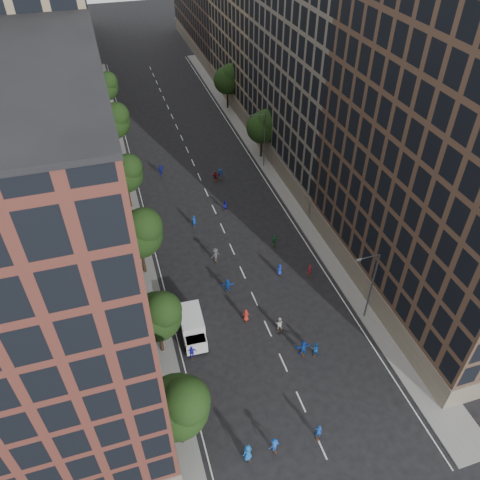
{
  "coord_description": "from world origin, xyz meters",
  "views": [
    {
      "loc": [
        -12.32,
        -16.31,
        39.1
      ],
      "look_at": [
        0.8,
        26.15,
        2.0
      ],
      "focal_mm": 35.0,
      "sensor_mm": 36.0,
      "label": 1
    }
  ],
  "objects_px": {
    "cargo_van": "(193,327)",
    "skater_2": "(315,349)",
    "skater_0": "(248,453)",
    "streetlamp_near": "(370,283)",
    "streetlamp_far": "(263,137)",
    "skater_1": "(318,431)"
  },
  "relations": [
    {
      "from": "streetlamp_near",
      "to": "cargo_van",
      "type": "xyz_separation_m",
      "value": [
        -18.16,
        2.89,
        -3.73
      ]
    },
    {
      "from": "streetlamp_near",
      "to": "streetlamp_far",
      "type": "bearing_deg",
      "value": 90.0
    },
    {
      "from": "streetlamp_near",
      "to": "streetlamp_far",
      "type": "height_order",
      "value": "same"
    },
    {
      "from": "streetlamp_far",
      "to": "skater_0",
      "type": "relative_size",
      "value": 4.7
    },
    {
      "from": "cargo_van",
      "to": "skater_1",
      "type": "height_order",
      "value": "cargo_van"
    },
    {
      "from": "skater_1",
      "to": "skater_2",
      "type": "bearing_deg",
      "value": -89.03
    },
    {
      "from": "streetlamp_far",
      "to": "skater_2",
      "type": "distance_m",
      "value": 36.91
    },
    {
      "from": "streetlamp_near",
      "to": "cargo_van",
      "type": "height_order",
      "value": "streetlamp_near"
    },
    {
      "from": "streetlamp_near",
      "to": "skater_1",
      "type": "height_order",
      "value": "streetlamp_near"
    },
    {
      "from": "cargo_van",
      "to": "skater_2",
      "type": "xyz_separation_m",
      "value": [
        11.17,
        -5.87,
        -0.61
      ]
    },
    {
      "from": "streetlamp_near",
      "to": "skater_1",
      "type": "distance_m",
      "value": 15.68
    },
    {
      "from": "cargo_van",
      "to": "streetlamp_near",
      "type": "bearing_deg",
      "value": -6.29
    },
    {
      "from": "cargo_van",
      "to": "skater_0",
      "type": "bearing_deg",
      "value": -81.11
    },
    {
      "from": "skater_0",
      "to": "skater_1",
      "type": "distance_m",
      "value": 6.36
    },
    {
      "from": "streetlamp_near",
      "to": "skater_0",
      "type": "bearing_deg",
      "value": -146.58
    },
    {
      "from": "streetlamp_far",
      "to": "skater_0",
      "type": "xyz_separation_m",
      "value": [
        -16.67,
        -44.0,
        -4.2
      ]
    },
    {
      "from": "skater_1",
      "to": "streetlamp_far",
      "type": "bearing_deg",
      "value": -79.73
    },
    {
      "from": "cargo_van",
      "to": "skater_2",
      "type": "distance_m",
      "value": 12.64
    },
    {
      "from": "skater_0",
      "to": "skater_2",
      "type": "bearing_deg",
      "value": -159.65
    },
    {
      "from": "streetlamp_far",
      "to": "skater_2",
      "type": "xyz_separation_m",
      "value": [
        -6.99,
        -35.98,
        -4.34
      ]
    },
    {
      "from": "skater_0",
      "to": "skater_2",
      "type": "relative_size",
      "value": 1.17
    },
    {
      "from": "cargo_van",
      "to": "skater_0",
      "type": "xyz_separation_m",
      "value": [
        1.49,
        -13.89,
        -0.47
      ]
    }
  ]
}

